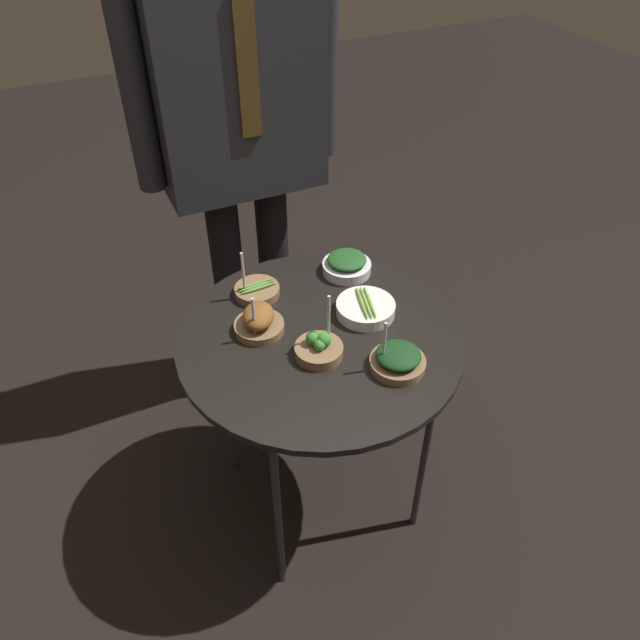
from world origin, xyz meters
name	(u,v)px	position (x,y,z in m)	size (l,w,h in m)	color
ground_plane	(320,492)	(0.00, 0.00, 0.00)	(8.00, 8.00, 0.00)	black
serving_cart	(320,349)	(0.00, 0.00, 0.60)	(0.69, 0.69, 0.65)	black
bowl_roast_near_rim	(259,321)	(-0.12, 0.08, 0.68)	(0.12, 0.12, 0.12)	brown
bowl_asparagus_center	(366,308)	(0.14, 0.03, 0.66)	(0.15, 0.15, 0.04)	silver
bowl_asparagus_far_rim	(257,290)	(-0.08, 0.21, 0.66)	(0.12, 0.12, 0.14)	brown
bowl_spinach_mid_left	(398,359)	(0.12, -0.17, 0.67)	(0.13, 0.13, 0.14)	brown
bowl_broccoli_front_right	(319,348)	(-0.03, -0.06, 0.67)	(0.11, 0.11, 0.16)	brown
bowl_spinach_back_left	(347,265)	(0.17, 0.21, 0.67)	(0.13, 0.13, 0.05)	silver
waiter_figure	(238,109)	(0.01, 0.55, 1.00)	(0.58, 0.22, 1.57)	black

